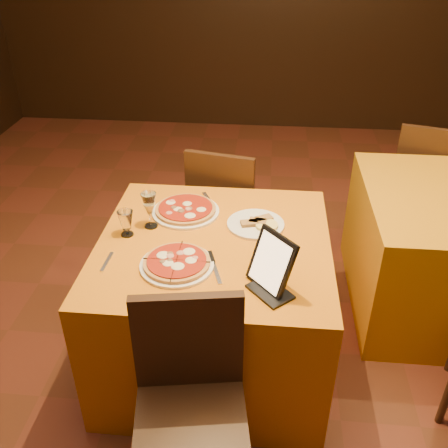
# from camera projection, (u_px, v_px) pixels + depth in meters

# --- Properties ---
(floor) EXTENTS (6.00, 7.00, 0.01)m
(floor) POSITION_uv_depth(u_px,v_px,m) (265.00, 349.00, 2.80)
(floor) COLOR #5E2D19
(floor) RESTS_ON ground
(main_table) EXTENTS (1.10, 1.10, 0.75)m
(main_table) POSITION_uv_depth(u_px,v_px,m) (215.00, 302.00, 2.56)
(main_table) COLOR orange
(main_table) RESTS_ON floor
(chair_main_near) EXTENTS (0.43, 0.43, 0.91)m
(chair_main_near) POSITION_uv_depth(u_px,v_px,m) (191.00, 424.00, 1.86)
(chair_main_near) COLOR black
(chair_main_near) RESTS_ON floor
(chair_main_far) EXTENTS (0.55, 0.55, 0.91)m
(chair_main_far) POSITION_uv_depth(u_px,v_px,m) (229.00, 208.00, 3.22)
(chair_main_far) COLOR black
(chair_main_far) RESTS_ON floor
(chair_side_far) EXTENTS (0.47, 0.47, 0.91)m
(chair_side_far) POSITION_uv_depth(u_px,v_px,m) (423.00, 180.00, 3.57)
(chair_side_far) COLOR #311F0F
(chair_side_far) RESTS_ON floor
(pizza_near) EXTENTS (0.33, 0.33, 0.03)m
(pizza_near) POSITION_uv_depth(u_px,v_px,m) (177.00, 264.00, 2.19)
(pizza_near) COLOR white
(pizza_near) RESTS_ON main_table
(pizza_far) EXTENTS (0.35, 0.35, 0.03)m
(pizza_far) POSITION_uv_depth(u_px,v_px,m) (186.00, 210.00, 2.58)
(pizza_far) COLOR white
(pizza_far) RESTS_ON main_table
(cutlet_dish) EXTENTS (0.29, 0.29, 0.03)m
(cutlet_dish) POSITION_uv_depth(u_px,v_px,m) (256.00, 223.00, 2.48)
(cutlet_dish) COLOR white
(cutlet_dish) RESTS_ON main_table
(wine_glass) EXTENTS (0.10, 0.10, 0.19)m
(wine_glass) POSITION_uv_depth(u_px,v_px,m) (150.00, 210.00, 2.43)
(wine_glass) COLOR #F3DE8A
(wine_glass) RESTS_ON main_table
(water_glass) EXTENTS (0.09, 0.09, 0.13)m
(water_glass) POSITION_uv_depth(u_px,v_px,m) (126.00, 223.00, 2.38)
(water_glass) COLOR white
(water_glass) RESTS_ON main_table
(tablet) EXTENTS (0.21, 0.22, 0.24)m
(tablet) POSITION_uv_depth(u_px,v_px,m) (272.00, 262.00, 2.02)
(tablet) COLOR black
(tablet) RESTS_ON main_table
(knife) EXTENTS (0.08, 0.21, 0.01)m
(knife) POSITION_uv_depth(u_px,v_px,m) (215.00, 269.00, 2.17)
(knife) COLOR #B2B3B9
(knife) RESTS_ON main_table
(fork_near) EXTENTS (0.02, 0.15, 0.01)m
(fork_near) POSITION_uv_depth(u_px,v_px,m) (107.00, 262.00, 2.22)
(fork_near) COLOR silver
(fork_near) RESTS_ON main_table
(fork_far) EXTENTS (0.10, 0.17, 0.01)m
(fork_far) POSITION_uv_depth(u_px,v_px,m) (209.00, 200.00, 2.70)
(fork_far) COLOR silver
(fork_far) RESTS_ON main_table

